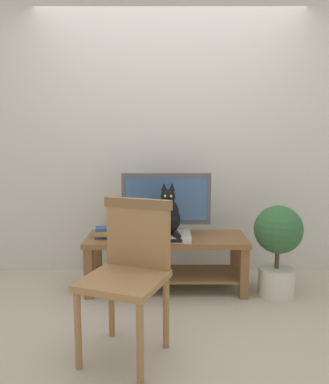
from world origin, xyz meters
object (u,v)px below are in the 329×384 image
object	(u,v)px
media_box	(166,236)
cat	(166,215)
tv	(164,202)
potted_plant	(276,243)
tv_stand	(164,252)
wooden_chair	(128,264)
book_stack	(105,232)

from	to	relation	value
media_box	cat	distance (m)	0.18
tv	potted_plant	distance (m)	0.99
tv_stand	wooden_chair	size ratio (longest dim) A/B	1.47
cat	wooden_chair	world-z (taller)	cat
tv_stand	book_stack	distance (m)	0.54
media_box	book_stack	size ratio (longest dim) A/B	1.67
tv_stand	media_box	size ratio (longest dim) A/B	3.64
tv_stand	book_stack	size ratio (longest dim) A/B	6.09
book_stack	potted_plant	bearing A→B (deg)	-4.93
tv	book_stack	distance (m)	0.57
book_stack	media_box	bearing A→B (deg)	-7.99
media_box	wooden_chair	size ratio (longest dim) A/B	0.40
media_box	cat	world-z (taller)	cat
tv	cat	bearing A→B (deg)	-85.22
tv_stand	potted_plant	bearing A→B (deg)	-8.99
tv_stand	potted_plant	xyz separation A→B (m)	(0.92, -0.14, 0.12)
cat	wooden_chair	distance (m)	0.90
cat	potted_plant	world-z (taller)	cat
tv	media_box	world-z (taller)	tv
tv_stand	book_stack	world-z (taller)	book_stack
wooden_chair	book_stack	world-z (taller)	wooden_chair
tv_stand	book_stack	bearing A→B (deg)	-177.44
wooden_chair	potted_plant	xyz separation A→B (m)	(1.14, 0.82, -0.10)
tv_stand	media_box	xyz separation A→B (m)	(0.01, -0.10, 0.16)
potted_plant	tv_stand	bearing A→B (deg)	171.01
tv	wooden_chair	size ratio (longest dim) A/B	0.82
tv_stand	potted_plant	world-z (taller)	potted_plant
tv_stand	tv	world-z (taller)	tv
media_box	potted_plant	size ratio (longest dim) A/B	0.49
tv_stand	potted_plant	size ratio (longest dim) A/B	1.79
media_box	potted_plant	world-z (taller)	potted_plant
tv_stand	cat	xyz separation A→B (m)	(0.01, -0.11, 0.35)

